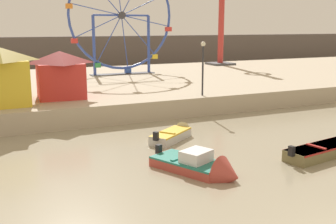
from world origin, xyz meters
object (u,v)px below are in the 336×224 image
motorboat_olive_wood (334,147)px  carnival_booth_red_striped (60,74)px  motorboat_pale_grey (175,133)px  ferris_wheel_blue_frame (121,18)px  drop_tower_red_tower (222,11)px  carnival_booth_yellow_awning (1,76)px  promenade_lamp_near (203,60)px  motorboat_faded_red (203,167)px

motorboat_olive_wood → carnival_booth_red_striped: size_ratio=1.67×
motorboat_pale_grey → carnival_booth_red_striped: (-4.46, 8.07, 2.59)m
ferris_wheel_blue_frame → drop_tower_red_tower: 14.97m
motorboat_pale_grey → carnival_booth_yellow_awning: (-8.12, 6.80, 2.79)m
motorboat_pale_grey → carnival_booth_red_striped: carnival_booth_red_striped is taller
drop_tower_red_tower → promenade_lamp_near: bearing=-124.8°
drop_tower_red_tower → carnival_booth_yellow_awning: 31.43m
motorboat_faded_red → carnival_booth_red_striped: carnival_booth_red_striped is taller
ferris_wheel_blue_frame → promenade_lamp_near: 14.66m
motorboat_olive_wood → motorboat_faded_red: bearing=169.1°
motorboat_olive_wood → promenade_lamp_near: promenade_lamp_near is taller
ferris_wheel_blue_frame → carnival_booth_yellow_awning: (-11.69, -12.52, -3.64)m
motorboat_faded_red → carnival_booth_yellow_awning: carnival_booth_yellow_awning is taller
motorboat_olive_wood → ferris_wheel_blue_frame: 25.75m
motorboat_olive_wood → ferris_wheel_blue_frame: bearing=85.4°
carnival_booth_yellow_awning → carnival_booth_red_striped: bearing=18.0°
motorboat_olive_wood → carnival_booth_yellow_awning: 18.70m
motorboat_olive_wood → motorboat_faded_red: size_ratio=1.33×
motorboat_olive_wood → motorboat_pale_grey: size_ratio=1.62×
drop_tower_red_tower → ferris_wheel_blue_frame: bearing=-161.5°
promenade_lamp_near → carnival_booth_yellow_awning: bearing=171.9°
motorboat_olive_wood → carnival_booth_yellow_awning: carnival_booth_yellow_awning is taller
drop_tower_red_tower → carnival_booth_red_striped: 27.78m
motorboat_olive_wood → drop_tower_red_tower: drop_tower_red_tower is taller
motorboat_faded_red → ferris_wheel_blue_frame: size_ratio=0.39×
carnival_booth_red_striped → promenade_lamp_near: promenade_lamp_near is taller
ferris_wheel_blue_frame → drop_tower_red_tower: drop_tower_red_tower is taller
motorboat_faded_red → motorboat_pale_grey: (1.33, 5.35, -0.02)m
motorboat_faded_red → carnival_booth_yellow_awning: size_ratio=1.23×
motorboat_faded_red → motorboat_pale_grey: 5.51m
motorboat_pale_grey → motorboat_faded_red: bearing=-139.8°
motorboat_pale_grey → carnival_booth_yellow_awning: bearing=104.2°
carnival_booth_yellow_awning → motorboat_pale_grey: bearing=-41.0°
motorboat_olive_wood → carnival_booth_red_striped: bearing=117.2°
carnival_booth_yellow_awning → promenade_lamp_near: promenade_lamp_near is taller
motorboat_faded_red → motorboat_pale_grey: motorboat_faded_red is taller
motorboat_faded_red → ferris_wheel_blue_frame: ferris_wheel_blue_frame is taller
motorboat_pale_grey → promenade_lamp_near: promenade_lamp_near is taller
motorboat_pale_grey → carnival_booth_yellow_awning: size_ratio=1.01×
motorboat_pale_grey → drop_tower_red_tower: drop_tower_red_tower is taller
drop_tower_red_tower → motorboat_pale_grey: bearing=-126.4°
carnival_booth_red_striped → carnival_booth_yellow_awning: bearing=-157.4°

